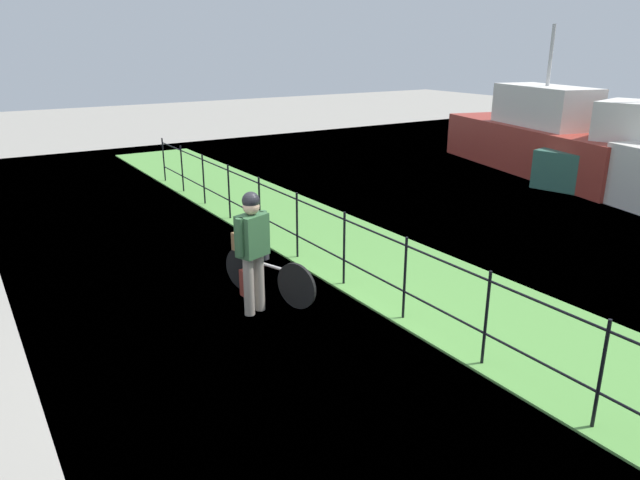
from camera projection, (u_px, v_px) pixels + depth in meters
The scene contains 11 objects.
ground_plane at pixel (252, 334), 7.41m from camera, with size 60.00×60.00×0.00m, color gray.
grass_strip at pixel (426, 285), 8.88m from camera, with size 27.00×2.40×0.03m, color #569342.
iron_fence at pixel (373, 258), 8.16m from camera, with size 18.04×0.04×1.15m.
bicycle_main at pixel (268, 276), 8.36m from camera, with size 1.60×0.61×0.65m.
wooden_crate at pixel (247, 241), 8.44m from camera, with size 0.36×0.30×0.26m, color brown.
terrier_dog at pixel (248, 228), 8.36m from camera, with size 0.32×0.23×0.18m.
cyclist_person at pixel (252, 242), 7.71m from camera, with size 0.38×0.51×1.68m.
backpack_on_paving at pixel (251, 282), 8.52m from camera, with size 0.28×0.18×0.40m, color maroon.
mooring_bollard at pixel (263, 248), 9.95m from camera, with size 0.20×0.20×0.37m, color #38383D.
moored_boat_mid at pixel (541, 140), 16.58m from camera, with size 7.25×3.63×3.97m.
moored_boat_far at pixel (636, 162), 14.03m from camera, with size 4.53×3.02×3.79m.
Camera 1 is at (6.08, -2.83, 3.48)m, focal length 33.07 mm.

